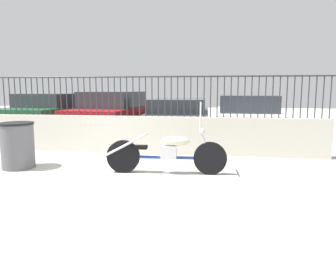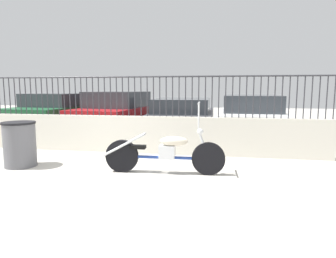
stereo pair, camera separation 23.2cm
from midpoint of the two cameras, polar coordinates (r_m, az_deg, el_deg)
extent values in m
plane|color=#ADA89E|center=(5.33, -17.74, -9.25)|extent=(40.00, 40.00, 0.00)
cube|color=beige|center=(7.25, -10.32, -1.00)|extent=(9.54, 0.18, 0.88)
cylinder|color=#2D2D33|center=(8.54, -29.44, 5.53)|extent=(0.02, 0.02, 0.93)
cylinder|color=#2D2D33|center=(8.45, -28.64, 5.57)|extent=(0.02, 0.02, 0.93)
cylinder|color=#2D2D33|center=(8.36, -27.81, 5.61)|extent=(0.02, 0.02, 0.93)
cylinder|color=#2D2D33|center=(8.28, -26.97, 5.65)|extent=(0.02, 0.02, 0.93)
cylinder|color=#2D2D33|center=(8.19, -26.11, 5.69)|extent=(0.02, 0.02, 0.93)
cylinder|color=#2D2D33|center=(8.11, -25.23, 5.73)|extent=(0.02, 0.02, 0.93)
cylinder|color=#2D2D33|center=(8.03, -24.33, 5.77)|extent=(0.02, 0.02, 0.93)
cylinder|color=#2D2D33|center=(7.95, -23.42, 5.80)|extent=(0.02, 0.02, 0.93)
cylinder|color=#2D2D33|center=(7.88, -22.49, 5.84)|extent=(0.02, 0.02, 0.93)
cylinder|color=#2D2D33|center=(7.80, -21.53, 5.88)|extent=(0.02, 0.02, 0.93)
cylinder|color=#2D2D33|center=(7.73, -20.57, 5.91)|extent=(0.02, 0.02, 0.93)
cylinder|color=#2D2D33|center=(7.66, -19.58, 5.94)|extent=(0.02, 0.02, 0.93)
cylinder|color=#2D2D33|center=(7.60, -18.58, 5.98)|extent=(0.02, 0.02, 0.93)
cylinder|color=#2D2D33|center=(7.53, -17.55, 6.01)|extent=(0.02, 0.02, 0.93)
cylinder|color=#2D2D33|center=(7.47, -16.51, 6.04)|extent=(0.02, 0.02, 0.93)
cylinder|color=#2D2D33|center=(7.41, -15.46, 6.07)|extent=(0.02, 0.02, 0.93)
cylinder|color=#2D2D33|center=(7.35, -14.38, 6.09)|extent=(0.02, 0.02, 0.93)
cylinder|color=#2D2D33|center=(7.30, -13.29, 6.12)|extent=(0.02, 0.02, 0.93)
cylinder|color=#2D2D33|center=(7.24, -12.19, 6.14)|extent=(0.02, 0.02, 0.93)
cylinder|color=#2D2D33|center=(7.19, -11.06, 6.16)|extent=(0.02, 0.02, 0.93)
cylinder|color=#2D2D33|center=(7.15, -9.93, 6.18)|extent=(0.02, 0.02, 0.93)
cylinder|color=#2D2D33|center=(7.10, -8.77, 6.19)|extent=(0.02, 0.02, 0.93)
cylinder|color=#2D2D33|center=(7.06, -7.61, 6.21)|extent=(0.02, 0.02, 0.93)
cylinder|color=#2D2D33|center=(7.02, -6.43, 6.22)|extent=(0.02, 0.02, 0.93)
cylinder|color=#2D2D33|center=(6.99, -5.24, 6.23)|extent=(0.02, 0.02, 0.93)
cylinder|color=#2D2D33|center=(6.96, -4.03, 6.24)|extent=(0.02, 0.02, 0.93)
cylinder|color=#2D2D33|center=(6.93, -2.82, 6.24)|extent=(0.02, 0.02, 0.93)
cylinder|color=#2D2D33|center=(6.90, -1.59, 6.24)|extent=(0.02, 0.02, 0.93)
cylinder|color=#2D2D33|center=(6.88, -0.36, 6.24)|extent=(0.02, 0.02, 0.93)
cylinder|color=#2D2D33|center=(6.86, 0.88, 6.23)|extent=(0.02, 0.02, 0.93)
cylinder|color=#2D2D33|center=(6.84, 2.13, 6.23)|extent=(0.02, 0.02, 0.93)
cylinder|color=#2D2D33|center=(6.83, 3.38, 6.21)|extent=(0.02, 0.02, 0.93)
cylinder|color=#2D2D33|center=(6.82, 4.63, 6.20)|extent=(0.02, 0.02, 0.93)
cylinder|color=#2D2D33|center=(6.81, 5.89, 6.18)|extent=(0.02, 0.02, 0.93)
cylinder|color=#2D2D33|center=(6.81, 7.16, 6.16)|extent=(0.02, 0.02, 0.93)
cylinder|color=#2D2D33|center=(6.81, 8.42, 6.14)|extent=(0.02, 0.02, 0.93)
cylinder|color=#2D2D33|center=(6.81, 9.68, 6.12)|extent=(0.02, 0.02, 0.93)
cylinder|color=#2D2D33|center=(6.82, 10.94, 6.09)|extent=(0.02, 0.02, 0.93)
cylinder|color=#2D2D33|center=(6.83, 12.19, 6.06)|extent=(0.02, 0.02, 0.93)
cylinder|color=#2D2D33|center=(6.84, 13.45, 6.02)|extent=(0.02, 0.02, 0.93)
cylinder|color=#2D2D33|center=(6.86, 14.69, 5.98)|extent=(0.02, 0.02, 0.93)
cylinder|color=#2D2D33|center=(6.87, 15.93, 5.95)|extent=(0.02, 0.02, 0.93)
cylinder|color=#2D2D33|center=(6.90, 17.17, 5.90)|extent=(0.02, 0.02, 0.93)
cylinder|color=#2D2D33|center=(6.92, 18.39, 5.86)|extent=(0.02, 0.02, 0.93)
cylinder|color=#2D2D33|center=(6.95, 19.60, 5.81)|extent=(0.02, 0.02, 0.93)
cylinder|color=#2D2D33|center=(6.98, 20.81, 5.76)|extent=(0.02, 0.02, 0.93)
cylinder|color=#2D2D33|center=(7.02, 22.00, 5.71)|extent=(0.02, 0.02, 0.93)
cylinder|color=#2D2D33|center=(7.05, 23.18, 5.66)|extent=(0.02, 0.02, 0.93)
cylinder|color=#2D2D33|center=(7.09, 24.35, 5.61)|extent=(0.02, 0.02, 0.93)
cylinder|color=#2D2D33|center=(7.14, 25.50, 5.55)|extent=(0.02, 0.02, 0.93)
cylinder|color=#2D2D33|center=(7.18, 26.64, 5.49)|extent=(0.02, 0.02, 0.93)
cylinder|color=#2D2D33|center=(7.23, 27.76, 5.43)|extent=(0.02, 0.02, 0.93)
cylinder|color=#2D2D33|center=(7.17, -10.58, 9.74)|extent=(9.54, 0.04, 0.04)
cylinder|color=black|center=(5.35, 6.80, -5.59)|extent=(0.59, 0.09, 0.59)
cylinder|color=black|center=(5.54, -9.71, -5.20)|extent=(0.60, 0.12, 0.60)
cylinder|color=navy|center=(5.39, -1.60, -5.45)|extent=(1.44, 0.12, 0.06)
cube|color=silver|center=(5.36, -1.07, -4.42)|extent=(0.28, 0.18, 0.24)
ellipsoid|color=beige|center=(5.31, 0.21, -2.33)|extent=(0.51, 0.22, 0.18)
cube|color=black|center=(5.43, -6.69, -3.45)|extent=(0.29, 0.17, 0.06)
cylinder|color=silver|center=(5.30, 5.87, -2.95)|extent=(0.22, 0.05, 0.51)
sphere|color=silver|center=(5.26, 5.25, -0.47)|extent=(0.11, 0.11, 0.11)
cylinder|color=silver|center=(5.23, 4.95, 2.34)|extent=(0.03, 0.03, 0.48)
cylinder|color=silver|center=(5.21, 4.98, 4.95)|extent=(0.05, 0.52, 0.03)
cylinder|color=silver|center=(5.41, -9.44, -3.11)|extent=(0.78, 0.08, 0.44)
cylinder|color=silver|center=(5.55, -9.07, -2.84)|extent=(0.78, 0.08, 0.44)
cylinder|color=#56565B|center=(6.48, -27.64, -2.95)|extent=(0.60, 0.60, 0.84)
cylinder|color=black|center=(6.42, -27.88, 0.92)|extent=(0.63, 0.63, 0.04)
cylinder|color=black|center=(12.79, -20.86, 1.80)|extent=(0.17, 0.65, 0.64)
cylinder|color=black|center=(11.89, -13.82, 1.67)|extent=(0.17, 0.65, 0.64)
cylinder|color=black|center=(10.75, -28.73, 0.33)|extent=(0.17, 0.65, 0.64)
cylinder|color=black|center=(9.65, -20.95, 0.04)|extent=(0.17, 0.65, 0.64)
cube|color=#1E5933|center=(11.20, -20.96, 2.38)|extent=(2.28, 4.39, 0.69)
cube|color=#2D3338|center=(10.99, -21.73, 5.18)|extent=(1.88, 2.18, 0.43)
cylinder|color=black|center=(12.01, -11.57, 1.80)|extent=(0.18, 0.65, 0.64)
cylinder|color=black|center=(11.40, -3.88, 1.62)|extent=(0.18, 0.65, 0.64)
cylinder|color=black|center=(9.69, -18.28, 0.19)|extent=(0.18, 0.65, 0.64)
cylinder|color=black|center=(8.92, -9.05, -0.14)|extent=(0.18, 0.65, 0.64)
cube|color=#AD191E|center=(10.44, -10.53, 2.35)|extent=(2.23, 4.45, 0.66)
cube|color=#2D3338|center=(10.20, -11.11, 5.54)|extent=(1.82, 2.21, 0.52)
cylinder|color=black|center=(11.12, -2.28, 1.48)|extent=(0.12, 0.64, 0.64)
cylinder|color=black|center=(10.96, 6.67, 1.35)|extent=(0.12, 0.64, 0.64)
cylinder|color=black|center=(8.39, -5.50, -0.57)|extent=(0.12, 0.64, 0.64)
cylinder|color=black|center=(8.18, 6.40, -0.79)|extent=(0.12, 0.64, 0.64)
cube|color=#38383D|center=(9.60, 1.40, 1.69)|extent=(1.88, 4.53, 0.55)
cube|color=#2D3338|center=(9.34, 1.26, 4.52)|extent=(1.67, 2.18, 0.42)
cylinder|color=black|center=(11.23, 9.03, 1.46)|extent=(0.13, 0.64, 0.64)
cylinder|color=black|center=(11.35, 17.87, 1.24)|extent=(0.13, 0.64, 0.64)
cylinder|color=black|center=(8.64, 8.77, -0.38)|extent=(0.13, 0.64, 0.64)
cylinder|color=black|center=(8.79, 20.21, -0.63)|extent=(0.13, 0.64, 0.64)
cube|color=silver|center=(9.94, 13.98, 1.73)|extent=(2.00, 4.27, 0.58)
cube|color=#2D3338|center=(9.69, 14.17, 4.78)|extent=(1.74, 2.08, 0.50)
camera|label=1|loc=(0.12, -91.09, -0.15)|focal=32.00mm
camera|label=2|loc=(0.12, 88.91, 0.15)|focal=32.00mm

